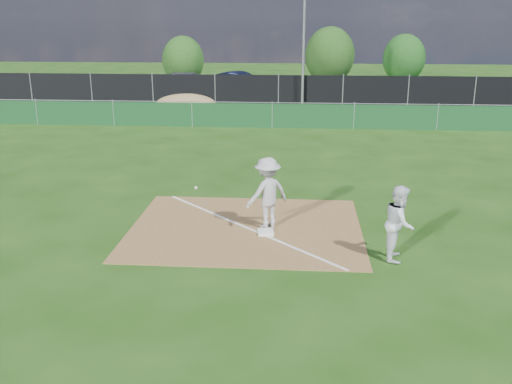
{
  "coord_description": "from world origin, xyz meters",
  "views": [
    {
      "loc": [
        1.33,
        -12.92,
        5.33
      ],
      "look_at": [
        0.27,
        1.0,
        1.0
      ],
      "focal_mm": 40.0,
      "sensor_mm": 36.0,
      "label": 1
    }
  ],
  "objects_px": {
    "car_mid": "(240,83)",
    "tree_mid": "(330,56)",
    "runner": "(399,223)",
    "light_pole": "(304,39)",
    "car_left": "(189,82)",
    "car_right": "(343,87)",
    "first_base": "(266,232)",
    "tree_right": "(404,59)",
    "play_at_first": "(267,193)",
    "tree_left": "(183,60)"
  },
  "relations": [
    {
      "from": "tree_left",
      "to": "tree_mid",
      "type": "xyz_separation_m",
      "value": [
        11.44,
        0.95,
        0.36
      ]
    },
    {
      "from": "runner",
      "to": "car_right",
      "type": "xyz_separation_m",
      "value": [
        0.6,
        27.17,
        -0.21
      ]
    },
    {
      "from": "car_left",
      "to": "tree_mid",
      "type": "xyz_separation_m",
      "value": [
        10.15,
        5.59,
        1.52
      ]
    },
    {
      "from": "car_left",
      "to": "car_right",
      "type": "relative_size",
      "value": 1.08
    },
    {
      "from": "tree_left",
      "to": "tree_mid",
      "type": "distance_m",
      "value": 11.49
    },
    {
      "from": "tree_mid",
      "to": "tree_left",
      "type": "bearing_deg",
      "value": -175.27
    },
    {
      "from": "light_pole",
      "to": "tree_right",
      "type": "relative_size",
      "value": 2.01
    },
    {
      "from": "car_right",
      "to": "first_base",
      "type": "bearing_deg",
      "value": -171.95
    },
    {
      "from": "tree_right",
      "to": "play_at_first",
      "type": "bearing_deg",
      "value": -105.15
    },
    {
      "from": "tree_mid",
      "to": "first_base",
      "type": "bearing_deg",
      "value": -95.41
    },
    {
      "from": "first_base",
      "to": "runner",
      "type": "bearing_deg",
      "value": -22.12
    },
    {
      "from": "light_pole",
      "to": "car_right",
      "type": "xyz_separation_m",
      "value": [
        2.74,
        3.81,
        -3.35
      ]
    },
    {
      "from": "car_left",
      "to": "tree_left",
      "type": "relative_size",
      "value": 1.24
    },
    {
      "from": "light_pole",
      "to": "tree_left",
      "type": "distance_m",
      "value": 13.38
    },
    {
      "from": "runner",
      "to": "car_right",
      "type": "relative_size",
      "value": 0.39
    },
    {
      "from": "runner",
      "to": "tree_left",
      "type": "distance_m",
      "value": 34.71
    },
    {
      "from": "car_mid",
      "to": "tree_mid",
      "type": "height_order",
      "value": "tree_mid"
    },
    {
      "from": "first_base",
      "to": "runner",
      "type": "height_order",
      "value": "runner"
    },
    {
      "from": "light_pole",
      "to": "car_mid",
      "type": "xyz_separation_m",
      "value": [
        -4.42,
        4.92,
        -3.23
      ]
    },
    {
      "from": "first_base",
      "to": "tree_mid",
      "type": "relative_size",
      "value": 0.09
    },
    {
      "from": "light_pole",
      "to": "car_left",
      "type": "xyz_separation_m",
      "value": [
        -8.04,
        4.73,
        -3.18
      ]
    },
    {
      "from": "car_mid",
      "to": "tree_left",
      "type": "relative_size",
      "value": 1.2
    },
    {
      "from": "first_base",
      "to": "car_left",
      "type": "distance_m",
      "value": 27.77
    },
    {
      "from": "play_at_first",
      "to": "tree_mid",
      "type": "height_order",
      "value": "tree_mid"
    },
    {
      "from": "play_at_first",
      "to": "car_right",
      "type": "bearing_deg",
      "value": 81.74
    },
    {
      "from": "play_at_first",
      "to": "car_right",
      "type": "relative_size",
      "value": 0.58
    },
    {
      "from": "play_at_first",
      "to": "light_pole",
      "type": "bearing_deg",
      "value": 87.49
    },
    {
      "from": "runner",
      "to": "car_mid",
      "type": "bearing_deg",
      "value": 23.39
    },
    {
      "from": "first_base",
      "to": "car_right",
      "type": "relative_size",
      "value": 0.09
    },
    {
      "from": "car_left",
      "to": "tree_right",
      "type": "relative_size",
      "value": 1.2
    },
    {
      "from": "car_left",
      "to": "car_mid",
      "type": "distance_m",
      "value": 3.62
    },
    {
      "from": "first_base",
      "to": "car_right",
      "type": "distance_m",
      "value": 26.18
    },
    {
      "from": "light_pole",
      "to": "runner",
      "type": "height_order",
      "value": "light_pole"
    },
    {
      "from": "light_pole",
      "to": "runner",
      "type": "distance_m",
      "value": 23.67
    },
    {
      "from": "tree_mid",
      "to": "light_pole",
      "type": "bearing_deg",
      "value": -101.58
    },
    {
      "from": "light_pole",
      "to": "play_at_first",
      "type": "xyz_separation_m",
      "value": [
        -0.95,
        -21.61,
        -3.05
      ]
    },
    {
      "from": "runner",
      "to": "car_mid",
      "type": "xyz_separation_m",
      "value": [
        -6.56,
        28.28,
        -0.09
      ]
    },
    {
      "from": "car_right",
      "to": "play_at_first",
      "type": "bearing_deg",
      "value": -172.08
    },
    {
      "from": "light_pole",
      "to": "tree_right",
      "type": "distance_m",
      "value": 14.41
    },
    {
      "from": "first_base",
      "to": "car_left",
      "type": "height_order",
      "value": "car_left"
    },
    {
      "from": "car_left",
      "to": "tree_mid",
      "type": "bearing_deg",
      "value": -54.53
    },
    {
      "from": "runner",
      "to": "play_at_first",
      "type": "bearing_deg",
      "value": 70.67
    },
    {
      "from": "car_mid",
      "to": "tree_mid",
      "type": "bearing_deg",
      "value": -28.9
    },
    {
      "from": "play_at_first",
      "to": "tree_mid",
      "type": "xyz_separation_m",
      "value": [
        3.06,
        31.93,
        1.39
      ]
    },
    {
      "from": "first_base",
      "to": "car_left",
      "type": "bearing_deg",
      "value": 104.78
    },
    {
      "from": "first_base",
      "to": "tree_left",
      "type": "distance_m",
      "value": 32.63
    },
    {
      "from": "runner",
      "to": "tree_mid",
      "type": "relative_size",
      "value": 0.38
    },
    {
      "from": "first_base",
      "to": "play_at_first",
      "type": "height_order",
      "value": "play_at_first"
    },
    {
      "from": "runner",
      "to": "tree_right",
      "type": "bearing_deg",
      "value": 0.72
    },
    {
      "from": "first_base",
      "to": "tree_right",
      "type": "xyz_separation_m",
      "value": [
        9.04,
        33.87,
        1.98
      ]
    }
  ]
}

